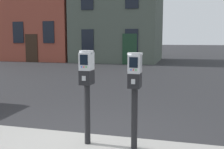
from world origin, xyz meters
TOP-DOWN VIEW (x-y plane):
  - ground_plane at (0.00, 0.00)m, footprint 160.00×160.00m
  - parking_meter_near_kerb at (-0.03, -0.22)m, footprint 0.22×0.25m
  - parking_meter_twin_adjacent at (0.70, -0.22)m, footprint 0.22×0.25m

SIDE VIEW (x-z plane):
  - ground_plane at x=0.00m, z-range 0.00..0.00m
  - parking_meter_twin_adjacent at x=0.70m, z-range 0.41..1.81m
  - parking_meter_near_kerb at x=-0.03m, z-range 0.41..1.84m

